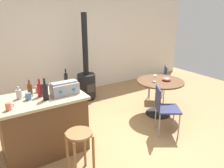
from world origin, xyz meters
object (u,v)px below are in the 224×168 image
object	(u,v)px
bottle_1	(66,79)
folding_chair_far	(164,106)
bottle_2	(40,90)
cup_0	(8,107)
folding_chair_near	(160,80)
bottle_3	(30,89)
cup_2	(28,96)
wine_glass	(155,76)
wooden_stool	(80,144)
bottle_4	(45,92)
serving_bowl	(166,79)
wood_stove	(86,80)
toolbox	(65,88)
cup_1	(38,89)
kitchen_island	(43,124)
dining_table	(160,89)
bottle_0	(19,94)

from	to	relation	value
bottle_1	folding_chair_far	bearing A→B (deg)	-32.79
bottle_1	bottle_2	world-z (taller)	bottle_1
cup_0	bottle_1	bearing A→B (deg)	26.68
folding_chair_near	bottle_3	world-z (taller)	bottle_3
cup_2	wine_glass	size ratio (longest dim) A/B	0.80
bottle_2	cup_2	size ratio (longest dim) A/B	2.39
bottle_3	cup_0	distance (m)	0.55
wooden_stool	bottle_4	world-z (taller)	bottle_4
cup_0	serving_bowl	size ratio (longest dim) A/B	0.60
bottle_2	bottle_1	bearing A→B (deg)	25.98
wood_stove	toolbox	world-z (taller)	wood_stove
toolbox	cup_1	distance (m)	0.45
bottle_3	cup_0	world-z (taller)	bottle_3
kitchen_island	folding_chair_near	size ratio (longest dim) A/B	1.45
wine_glass	cup_0	bearing A→B (deg)	-176.02
bottle_4	cup_1	xyz separation A→B (m)	(-0.01, 0.37, -0.08)
bottle_2	cup_0	xyz separation A→B (m)	(-0.47, -0.25, -0.06)
wooden_stool	bottle_4	xyz separation A→B (m)	(-0.19, 0.67, 0.55)
dining_table	bottle_0	world-z (taller)	bottle_0
folding_chair_far	bottle_0	size ratio (longest dim) A/B	4.70
bottle_2	cup_1	distance (m)	0.21
bottle_0	wine_glass	world-z (taller)	bottle_0
bottle_1	serving_bowl	bearing A→B (deg)	-11.15
bottle_0	bottle_4	bearing A→B (deg)	-39.51
bottle_3	bottle_4	xyz separation A→B (m)	(0.13, -0.33, 0.03)
kitchen_island	toolbox	distance (m)	0.65
folding_chair_near	folding_chair_far	bearing A→B (deg)	-132.10
bottle_1	cup_1	size ratio (longest dim) A/B	2.69
wood_stove	folding_chair_near	bearing A→B (deg)	-35.77
dining_table	cup_0	world-z (taller)	cup_0
bottle_0	bottle_3	distance (m)	0.19
wooden_stool	bottle_1	xyz separation A→B (m)	(0.29, 1.09, 0.54)
folding_chair_far	cup_0	distance (m)	2.47
wine_glass	serving_bowl	bearing A→B (deg)	-20.24
toolbox	cup_2	bearing A→B (deg)	171.60
kitchen_island	toolbox	xyz separation A→B (m)	(0.35, -0.09, 0.54)
folding_chair_near	cup_2	xyz separation A→B (m)	(-3.12, -0.50, 0.45)
wooden_stool	cup_1	bearing A→B (deg)	100.51
kitchen_island	bottle_4	bearing A→B (deg)	-74.83
folding_chair_far	wood_stove	size ratio (longest dim) A/B	0.42
cup_0	cup_2	bearing A→B (deg)	35.91
kitchen_island	wood_stove	world-z (taller)	wood_stove
wooden_stool	wood_stove	bearing A→B (deg)	61.20
wooden_stool	serving_bowl	distance (m)	2.40
cup_2	serving_bowl	size ratio (longest dim) A/B	0.64
wooden_stool	folding_chair_far	bearing A→B (deg)	5.90
cup_0	bottle_3	bearing A→B (deg)	47.67
cup_1	serving_bowl	world-z (taller)	cup_1
dining_table	bottle_4	bearing A→B (deg)	-177.91
wooden_stool	wine_glass	size ratio (longest dim) A/B	4.55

